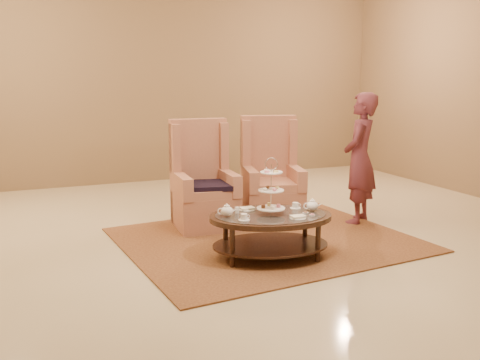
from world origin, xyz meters
name	(u,v)px	position (x,y,z in m)	size (l,w,h in m)	color
ground	(259,246)	(0.00, 0.00, 0.00)	(8.00, 8.00, 0.00)	beige
ceiling	(259,246)	(0.00, 0.00, 0.00)	(8.00, 8.00, 0.02)	white
wall_back	(161,78)	(0.00, 4.00, 1.75)	(8.00, 0.04, 3.50)	olive
rug	(266,240)	(0.16, 0.16, 0.01)	(3.23, 2.78, 0.02)	brown
tea_table	(271,222)	(-0.05, -0.39, 0.37)	(1.37, 1.08, 1.02)	black
armchair_left	(203,191)	(-0.29, 0.96, 0.43)	(0.73, 0.75, 1.28)	#BE7859
armchair_right	(271,185)	(0.61, 0.97, 0.43)	(0.85, 0.87, 1.29)	#BE7859
person	(360,159)	(1.52, 0.40, 0.80)	(0.69, 0.67, 1.59)	brown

